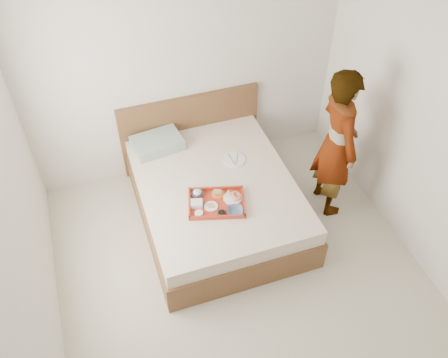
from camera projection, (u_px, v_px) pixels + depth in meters
ground at (248, 290)px, 4.64m from camera, size 3.50×4.00×0.01m
ceiling at (264, 47)px, 2.82m from camera, size 3.50×4.00×0.01m
wall_back at (185, 68)px, 5.08m from camera, size 3.50×0.01×2.60m
wall_left at (20, 258)px, 3.33m from camera, size 0.01×4.00×2.60m
wall_right at (442, 150)px, 4.14m from camera, size 0.01×4.00×2.60m
bed at (217, 199)px, 5.14m from camera, size 1.65×2.00×0.53m
headboard at (191, 130)px, 5.64m from camera, size 1.65×0.06×0.95m
pillow at (157, 143)px, 5.29m from camera, size 0.57×0.43×0.13m
tray at (217, 203)px, 4.71m from camera, size 0.64×0.54×0.05m
prawn_plate at (233, 198)px, 4.76m from camera, size 0.23×0.23×0.01m
navy_bowl_big at (235, 211)px, 4.62m from camera, size 0.19×0.19×0.04m
sauce_dish at (222, 213)px, 4.60m from camera, size 0.10×0.10×0.03m
meat_plate at (211, 206)px, 4.68m from camera, size 0.17×0.17×0.01m
bread_plate at (218, 194)px, 4.80m from camera, size 0.17×0.17×0.01m
salad_bowl at (197, 194)px, 4.78m from camera, size 0.15×0.15×0.04m
plastic_tub at (197, 204)px, 4.68m from camera, size 0.14×0.12×0.05m
cheese_round at (199, 214)px, 4.60m from camera, size 0.10×0.10×0.03m
dinner_plate at (234, 160)px, 5.19m from camera, size 0.30×0.30×0.01m
person at (337, 144)px, 4.87m from camera, size 0.45×0.65×1.72m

